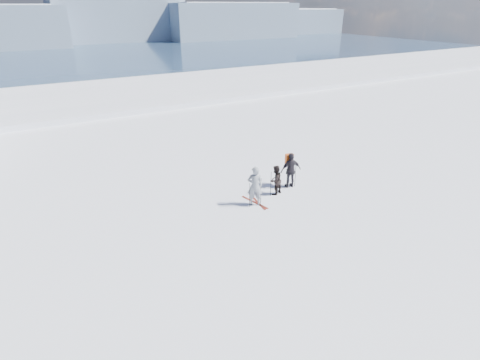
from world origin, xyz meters
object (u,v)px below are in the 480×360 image
(skier_grey, at_px, (255,186))
(skier_pack, at_px, (291,170))
(skis_loose, at_px, (256,202))
(skier_dark, at_px, (275,180))

(skier_grey, distance_m, skier_pack, 2.68)
(skier_pack, relative_size, skis_loose, 1.09)
(skier_grey, relative_size, skier_dark, 1.29)
(skier_dark, xyz_separation_m, skis_loose, (-1.28, -0.28, -0.74))
(skier_dark, height_order, skis_loose, skier_dark)
(skis_loose, bearing_deg, skier_grey, -139.14)
(skier_dark, relative_size, skis_loose, 0.89)
(skier_grey, relative_size, skier_pack, 1.05)
(skier_grey, xyz_separation_m, skier_dark, (1.46, 0.43, -0.22))
(skier_grey, xyz_separation_m, skier_pack, (2.59, 0.70, -0.04))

